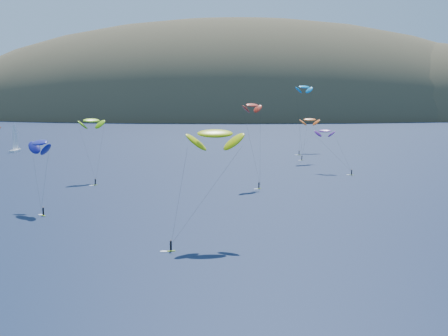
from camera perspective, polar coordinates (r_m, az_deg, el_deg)
island at (r=612.38m, az=3.13°, el=3.83°), size 730.00×300.00×210.00m
sailboat at (r=266.34m, az=-18.53°, el=1.62°), size 9.53×8.29×12.02m
kitesurfer_2 at (r=104.41m, az=-0.82°, el=3.16°), size 12.60×12.44×20.40m
kitesurfer_3 at (r=177.09m, az=-12.04°, el=4.26°), size 8.23×14.62×18.71m
kitesurfer_4 at (r=225.49m, az=7.33°, el=7.35°), size 7.90×6.74×28.02m
kitesurfer_6 at (r=193.69m, az=9.21°, el=3.36°), size 10.68×11.69×14.21m
kitesurfer_9 at (r=164.33m, az=2.59°, el=5.73°), size 6.79×11.24×22.85m
kitesurfer_10 at (r=136.45m, az=-16.50°, el=2.23°), size 8.14×12.91×16.33m
kitesurfer_11 at (r=253.21m, az=7.84°, el=4.40°), size 10.24×13.67×15.24m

